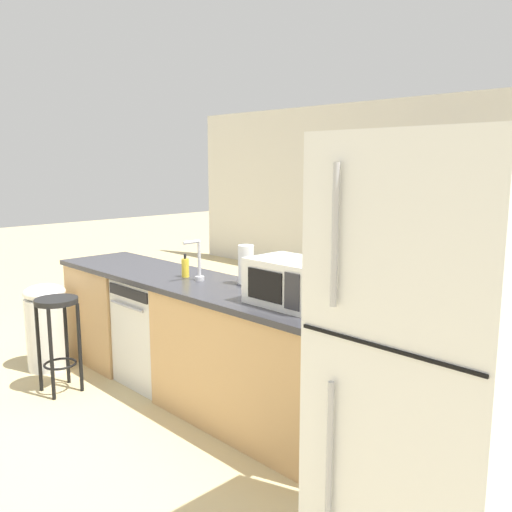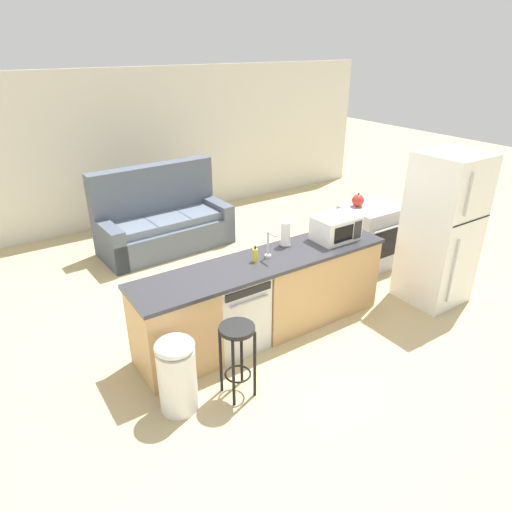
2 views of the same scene
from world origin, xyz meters
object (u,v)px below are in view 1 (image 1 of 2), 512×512
microwave (291,282)px  paper_towel_roll (246,265)px  refrigerator (433,382)px  trash_bin (47,326)px  dishwasher (162,330)px  bar_stool (58,324)px  couch (395,286)px  soap_bottle (185,268)px

microwave → paper_towel_roll: paper_towel_roll is taller
refrigerator → trash_bin: bearing=-180.0°
dishwasher → bar_stool: bearing=-118.7°
refrigerator → trash_bin: (-3.51, -0.00, -0.55)m
dishwasher → bar_stool: 0.79m
refrigerator → couch: size_ratio=0.91×
trash_bin → bar_stool: bearing=-14.2°
refrigerator → bar_stool: size_ratio=2.51×
dishwasher → soap_bottle: 0.63m
soap_bottle → couch: bearing=87.7°
paper_towel_roll → trash_bin: bearing=-156.9°
refrigerator → microwave: (-1.21, 0.55, 0.11)m
microwave → couch: size_ratio=0.24×
microwave → dishwasher: bearing=179.9°
soap_bottle → trash_bin: soap_bottle is taller
bar_stool → trash_bin: same height
paper_towel_roll → soap_bottle: paper_towel_roll is taller
soap_bottle → couch: (0.11, 2.80, -0.58)m
trash_bin → dishwasher: bearing=31.2°
paper_towel_roll → refrigerator: bearing=-22.0°
refrigerator → soap_bottle: (-2.31, 0.58, 0.04)m
dishwasher → microwave: 1.52m
dishwasher → microwave: (1.39, -0.00, 0.62)m
soap_bottle → bar_stool: bearing=-133.1°
dishwasher → couch: bearing=81.8°
trash_bin → refrigerator: bearing=0.0°
refrigerator → couch: refrigerator is taller
refrigerator → microwave: bearing=155.7°
paper_towel_roll → soap_bottle: (-0.51, -0.15, -0.07)m
dishwasher → bar_stool: dishwasher is taller
refrigerator → couch: 4.07m
dishwasher → refrigerator: 2.71m
bar_stool → paper_towel_roll: bearing=36.4°
dishwasher → trash_bin: dishwasher is taller
microwave → soap_bottle: microwave is taller
dishwasher → bar_stool: size_ratio=1.14×
trash_bin → couch: (1.32, 3.38, 0.02)m
couch → refrigerator: bearing=-57.0°
dishwasher → soap_bottle: soap_bottle is taller
soap_bottle → trash_bin: size_ratio=0.24×
bar_stool → refrigerator: bearing=2.7°
refrigerator → paper_towel_roll: bearing=158.0°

